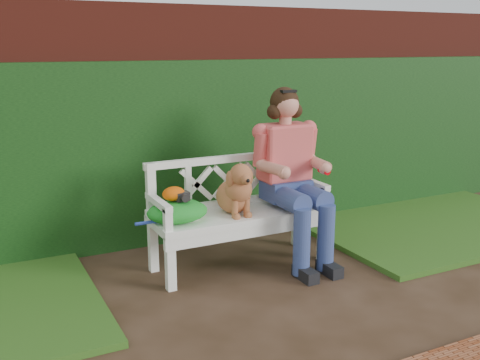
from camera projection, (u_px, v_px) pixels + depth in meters
name	position (u px, v px, depth m)	size (l,w,h in m)	color
ground	(274.00, 306.00, 4.06)	(60.00, 60.00, 0.00)	black
brick_wall	(177.00, 123.00, 5.45)	(10.00, 0.30, 2.20)	maroon
ivy_hedge	(186.00, 152.00, 5.32)	(10.00, 0.18, 1.70)	#1B4C15
grass_right	(428.00, 222.00, 5.88)	(2.60, 2.00, 0.05)	#245915
garden_bench	(240.00, 238.00, 4.75)	(1.58, 0.60, 0.48)	white
seated_woman	(288.00, 174.00, 4.81)	(0.64, 0.85, 1.52)	#FA444A
dog	(235.00, 187.00, 4.58)	(0.30, 0.40, 0.45)	tan
tennis_racket	(180.00, 218.00, 4.47)	(0.56, 0.24, 0.03)	silver
green_bag	(177.00, 211.00, 4.42)	(0.49, 0.38, 0.17)	green
camera_item	(182.00, 196.00, 4.40)	(0.11, 0.08, 0.07)	black
baseball_glove	(174.00, 194.00, 4.39)	(0.18, 0.13, 0.11)	#CB4C06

